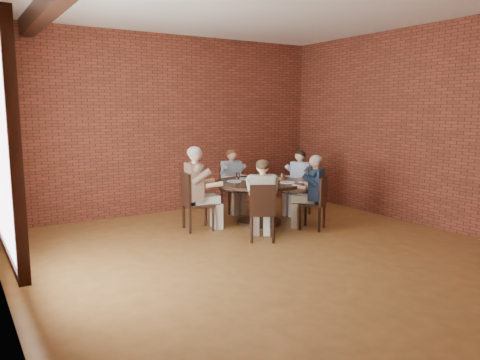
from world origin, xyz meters
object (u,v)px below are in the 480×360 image
diner_a (298,183)px  diner_e (313,193)px  chair_b (231,188)px  smartphone (289,182)px  chair_e (317,201)px  dining_table (259,194)px  chair_c (193,199)px  diner_c (198,189)px  chair_a (301,189)px  diner_d (262,200)px  chair_d (262,210)px  diner_b (232,181)px

diner_a → diner_e: 1.12m
chair_b → smartphone: (0.33, -1.40, 0.27)m
diner_a → chair_e: bearing=-35.3°
dining_table → chair_c: chair_c is taller
smartphone → dining_table: bearing=161.2°
chair_e → diner_c: bearing=-65.8°
chair_a → smartphone: 0.93m
diner_a → smartphone: bearing=-62.3°
diner_d → smartphone: (0.97, 0.60, 0.13)m
diner_a → chair_d: 2.03m
diner_d → diner_a: bearing=-113.0°
chair_c → diner_d: 1.28m
dining_table → chair_e: (0.58, -0.85, -0.04)m
diner_a → smartphone: (-0.64, -0.53, 0.14)m
diner_a → chair_b: (-0.97, 0.88, -0.13)m
chair_a → diner_e: size_ratio=0.70×
chair_a → diner_d: diner_d is taller
diner_c → diner_e: 1.91m
chair_e → dining_table: bearing=-90.0°
chair_a → diner_c: bearing=-100.6°
diner_c → chair_e: size_ratio=1.56×
chair_b → chair_d: chair_d is taller
chair_e → chair_d: bearing=-28.2°
dining_table → diner_a: diner_a is taller
diner_c → diner_e: size_ratio=1.12×
dining_table → chair_b: bearing=86.5°
chair_d → smartphone: 1.23m
chair_a → smartphone: chair_a is taller
diner_b → chair_c: bearing=-143.4°
diner_a → smartphone: 0.84m
dining_table → diner_e: size_ratio=1.25×
chair_a → diner_d: 2.03m
diner_c → smartphone: diner_c is taller
chair_b → diner_e: 1.94m
chair_e → diner_e: diner_e is taller
chair_b → chair_a: bearing=-36.2°
chair_e → diner_b: bearing=-108.8°
diner_c → chair_d: 1.28m
chair_c → chair_d: chair_c is taller
diner_d → chair_c: bearing=-28.5°
chair_b → chair_c: (-1.27, -0.89, 0.04)m
dining_table → chair_c: (-1.20, 0.20, -0.01)m
chair_a → chair_b: size_ratio=1.00×
dining_table → chair_a: size_ratio=1.77×
dining_table → diner_a: bearing=11.7°
chair_b → diner_d: bearing=-104.1°
diner_d → chair_e: 1.15m
diner_d → chair_d: bearing=90.0°
chair_c → chair_e: bearing=-111.0°
chair_b → chair_e: 2.01m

